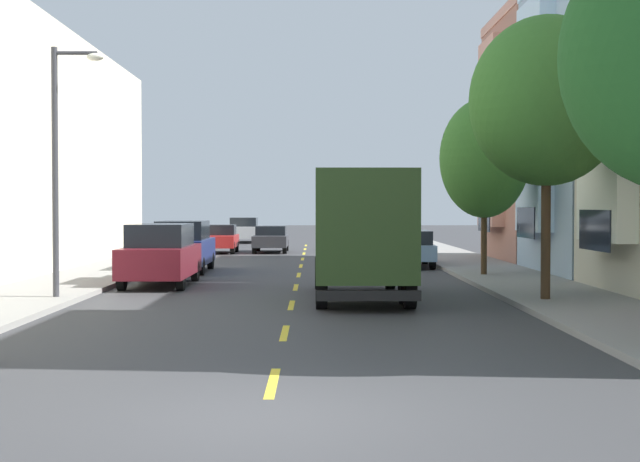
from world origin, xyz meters
name	(u,v)px	position (x,y,z in m)	size (l,w,h in m)	color
ground_plane	(302,262)	(0.00, 30.00, 0.00)	(160.00, 160.00, 0.00)	#38383A
sidewalk_left	(135,263)	(-7.10, 28.00, 0.07)	(3.20, 120.00, 0.14)	gray
sidewalk_right	(467,263)	(7.10, 28.00, 0.07)	(3.20, 120.00, 0.14)	gray
lane_centerline_dashes	(300,270)	(0.00, 24.50, 0.00)	(0.14, 47.20, 0.01)	yellow
townhouse_fourth_terracotta	(626,142)	(14.44, 29.78, 5.34)	(12.29, 7.80, 11.08)	#B27560
street_tree_second	(547,101)	(6.40, 12.14, 5.11)	(3.87, 3.87, 7.11)	#47331E
street_tree_third	(484,158)	(6.40, 20.48, 4.12)	(3.07, 3.07, 6.04)	#47331E
street_lamp	(61,152)	(-5.94, 12.76, 3.88)	(1.35, 0.28, 6.42)	#38383D
delivery_box_truck	(360,228)	(1.80, 13.49, 1.90)	(2.43, 7.51, 3.35)	#2D471E
parked_hatchback_teal	(377,236)	(4.22, 42.68, 0.76)	(1.75, 4.00, 1.50)	#195B60
parked_hatchback_red	(220,239)	(-4.47, 37.75, 0.76)	(1.80, 4.02, 1.50)	#AD1E1E
parked_wagon_sky	(409,247)	(4.46, 26.50, 0.80)	(1.94, 4.74, 1.50)	#7A9EC6
parked_pickup_white	(245,231)	(-4.21, 51.75, 0.83)	(2.11, 5.34, 1.73)	silver
parked_suv_navy	(183,246)	(-4.39, 23.54, 0.99)	(1.99, 4.82, 1.93)	navy
parked_suv_burgundy	(160,254)	(-4.23, 17.61, 0.99)	(1.96, 4.80, 1.93)	maroon
moving_charcoal_sedan	(271,238)	(-1.80, 38.39, 0.75)	(1.80, 4.50, 1.43)	#333338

